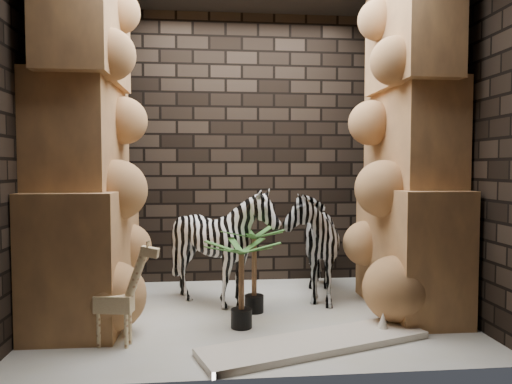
{
  "coord_description": "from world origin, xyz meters",
  "views": [
    {
      "loc": [
        -0.36,
        -4.03,
        1.29
      ],
      "look_at": [
        0.05,
        0.15,
        1.06
      ],
      "focal_mm": 32.94,
      "sensor_mm": 36.0,
      "label": 1
    }
  ],
  "objects": [
    {
      "name": "floor",
      "position": [
        0.0,
        0.0,
        0.0
      ],
      "size": [
        3.5,
        3.5,
        0.0
      ],
      "primitive_type": "plane",
      "color": "silver",
      "rests_on": "ground"
    },
    {
      "name": "wall_back",
      "position": [
        0.0,
        1.25,
        1.5
      ],
      "size": [
        3.5,
        0.0,
        3.5
      ],
      "primitive_type": "plane",
      "rotation": [
        1.57,
        0.0,
        0.0
      ],
      "color": "black",
      "rests_on": "ground"
    },
    {
      "name": "wall_front",
      "position": [
        0.0,
        -1.25,
        1.5
      ],
      "size": [
        3.5,
        0.0,
        3.5
      ],
      "primitive_type": "plane",
      "rotation": [
        -1.57,
        0.0,
        0.0
      ],
      "color": "black",
      "rests_on": "ground"
    },
    {
      "name": "wall_left",
      "position": [
        -1.75,
        0.0,
        1.5
      ],
      "size": [
        0.0,
        3.0,
        3.0
      ],
      "primitive_type": "plane",
      "rotation": [
        1.57,
        0.0,
        1.57
      ],
      "color": "black",
      "rests_on": "ground"
    },
    {
      "name": "wall_right",
      "position": [
        1.75,
        0.0,
        1.5
      ],
      "size": [
        0.0,
        3.0,
        3.0
      ],
      "primitive_type": "plane",
      "rotation": [
        1.57,
        0.0,
        -1.57
      ],
      "color": "black",
      "rests_on": "ground"
    },
    {
      "name": "rock_pillar_left",
      "position": [
        -1.4,
        0.0,
        1.5
      ],
      "size": [
        0.68,
        1.3,
        3.0
      ],
      "primitive_type": null,
      "color": "tan",
      "rests_on": "floor"
    },
    {
      "name": "rock_pillar_right",
      "position": [
        1.42,
        0.0,
        1.5
      ],
      "size": [
        0.58,
        1.25,
        3.0
      ],
      "primitive_type": null,
      "color": "tan",
      "rests_on": "floor"
    },
    {
      "name": "zebra_right",
      "position": [
        0.63,
        0.52,
        0.63
      ],
      "size": [
        0.71,
        1.13,
        1.26
      ],
      "primitive_type": "imported",
      "rotation": [
        0.0,
        0.0,
        -0.14
      ],
      "color": "white",
      "rests_on": "floor"
    },
    {
      "name": "zebra_left",
      "position": [
        -0.25,
        0.27,
        0.5
      ],
      "size": [
        1.01,
        1.19,
        1.0
      ],
      "primitive_type": "imported",
      "rotation": [
        0.0,
        0.0,
        0.11
      ],
      "color": "white",
      "rests_on": "floor"
    },
    {
      "name": "giraffe_toy",
      "position": [
        -1.05,
        -0.63,
        0.39
      ],
      "size": [
        0.42,
        0.2,
        0.78
      ],
      "primitive_type": null,
      "rotation": [
        0.0,
        0.0,
        -0.17
      ],
      "color": "beige",
      "rests_on": "floor"
    },
    {
      "name": "palm_front",
      "position": [
        0.03,
        0.06,
        0.39
      ],
      "size": [
        0.36,
        0.36,
        0.77
      ],
      "primitive_type": null,
      "color": "#1B4018",
      "rests_on": "floor"
    },
    {
      "name": "palm_back",
      "position": [
        -0.11,
        -0.34,
        0.35
      ],
      "size": [
        0.36,
        0.36,
        0.71
      ],
      "primitive_type": null,
      "color": "#1B4018",
      "rests_on": "floor"
    },
    {
      "name": "surfboard",
      "position": [
        0.39,
        -0.79,
        0.03
      ],
      "size": [
        1.76,
        0.94,
        0.05
      ],
      "primitive_type": "cube",
      "rotation": [
        0.0,
        0.0,
        0.32
      ],
      "color": "beige",
      "rests_on": "floor"
    }
  ]
}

